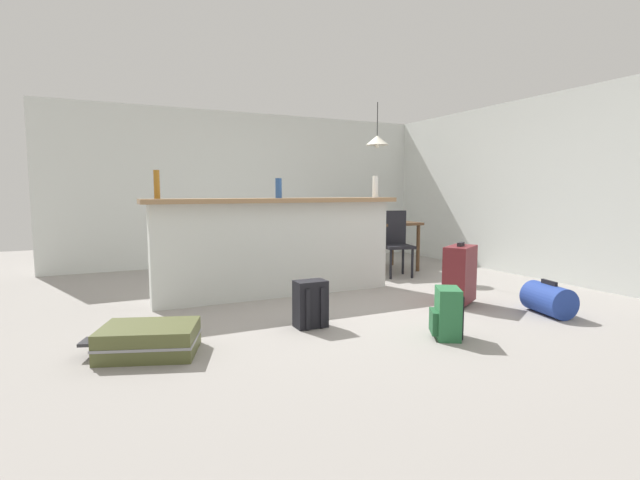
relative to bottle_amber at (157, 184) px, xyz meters
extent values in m
cube|color=gray|center=(1.91, -0.47, -1.30)|extent=(13.00, 13.00, 0.05)
cube|color=silver|center=(1.91, 2.58, -0.03)|extent=(6.60, 0.10, 2.50)
cube|color=silver|center=(4.96, -0.17, -0.03)|extent=(0.10, 6.00, 2.50)
cube|color=silver|center=(1.29, -0.09, -0.74)|extent=(2.80, 0.20, 1.08)
cube|color=#93704C|center=(1.29, -0.09, -0.17)|extent=(2.96, 0.40, 0.05)
cylinder|color=#9E661E|center=(0.00, 0.00, 0.00)|extent=(0.06, 0.06, 0.29)
cylinder|color=#284C89|center=(1.31, -0.07, -0.04)|extent=(0.07, 0.07, 0.22)
cylinder|color=silver|center=(2.54, -0.16, -0.01)|extent=(0.07, 0.07, 0.26)
cube|color=#4C331E|center=(3.29, 0.92, -0.56)|extent=(1.10, 0.80, 0.04)
cylinder|color=#4C331E|center=(2.80, 0.58, -0.93)|extent=(0.06, 0.06, 0.70)
cylinder|color=#4C331E|center=(3.78, 0.58, -0.93)|extent=(0.06, 0.06, 0.70)
cylinder|color=#4C331E|center=(2.80, 1.26, -0.93)|extent=(0.06, 0.06, 0.70)
cylinder|color=#4C331E|center=(3.78, 1.26, -0.93)|extent=(0.06, 0.06, 0.70)
cube|color=black|center=(3.24, 0.34, -0.85)|extent=(0.48, 0.48, 0.04)
cube|color=black|center=(3.28, 0.52, -0.59)|extent=(0.40, 0.12, 0.48)
cylinder|color=black|center=(3.05, 0.22, -1.07)|extent=(0.04, 0.04, 0.41)
cylinder|color=black|center=(3.36, 0.15, -1.07)|extent=(0.04, 0.04, 0.41)
cylinder|color=black|center=(3.12, 0.53, -1.07)|extent=(0.04, 0.04, 0.41)
cylinder|color=black|center=(3.43, 0.47, -1.07)|extent=(0.04, 0.04, 0.41)
cube|color=black|center=(3.32, 1.55, -0.85)|extent=(0.44, 0.44, 0.04)
cube|color=black|center=(3.34, 1.37, -0.59)|extent=(0.40, 0.08, 0.48)
cylinder|color=black|center=(3.46, 1.73, -1.07)|extent=(0.04, 0.04, 0.41)
cylinder|color=black|center=(3.14, 1.69, -1.07)|extent=(0.04, 0.04, 0.41)
cylinder|color=black|center=(3.49, 1.41, -1.07)|extent=(0.04, 0.04, 0.41)
cylinder|color=black|center=(3.18, 1.37, -1.07)|extent=(0.04, 0.04, 0.41)
cylinder|color=black|center=(3.20, 0.85, 0.97)|extent=(0.01, 0.01, 0.50)
cone|color=white|center=(3.20, 0.85, 0.68)|extent=(0.34, 0.34, 0.14)
sphere|color=white|center=(3.20, 0.85, 0.60)|extent=(0.07, 0.07, 0.07)
cube|color=#51562D|center=(-0.26, -1.48, -1.17)|extent=(0.80, 0.68, 0.22)
cube|color=gray|center=(-0.26, -1.48, -1.17)|extent=(0.82, 0.70, 0.02)
cube|color=#2D2D33|center=(-0.65, -1.34, -1.17)|extent=(0.19, 0.22, 0.02)
cylinder|color=#233D93|center=(3.39, -1.99, -1.13)|extent=(0.40, 0.54, 0.30)
cube|color=black|center=(3.39, -1.99, -0.96)|extent=(0.08, 0.20, 0.04)
cube|color=maroon|center=(2.89, -1.30, -0.95)|extent=(0.50, 0.43, 0.60)
cylinder|color=black|center=(2.73, -1.39, -1.25)|extent=(0.07, 0.06, 0.06)
cylinder|color=black|center=(3.06, -1.20, -1.25)|extent=(0.07, 0.06, 0.06)
cube|color=#232328|center=(2.89, -1.30, -0.63)|extent=(0.14, 0.11, 0.04)
cube|color=black|center=(1.11, -1.36, -1.07)|extent=(0.28, 0.18, 0.42)
cube|color=black|center=(1.11, -1.25, -1.14)|extent=(0.22, 0.06, 0.19)
cube|color=black|center=(1.18, -1.46, -1.09)|extent=(0.04, 0.02, 0.36)
cube|color=black|center=(1.04, -1.46, -1.09)|extent=(0.04, 0.02, 0.36)
cube|color=#286B3D|center=(2.00, -2.14, -1.07)|extent=(0.30, 0.33, 0.42)
cube|color=#205530|center=(1.90, -2.08, -1.14)|extent=(0.17, 0.22, 0.19)
cube|color=black|center=(2.12, -2.13, -1.09)|extent=(0.04, 0.04, 0.36)
cube|color=black|center=(2.05, -2.25, -1.09)|extent=(0.04, 0.04, 0.36)
camera|label=1|loc=(-0.58, -5.05, -0.07)|focal=26.13mm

